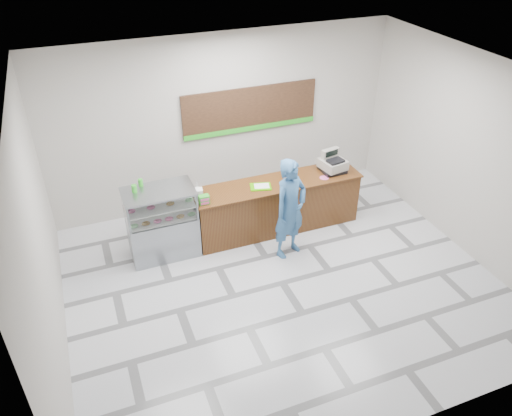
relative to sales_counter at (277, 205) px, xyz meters
name	(u,v)px	position (x,y,z in m)	size (l,w,h in m)	color
floor	(283,283)	(-0.55, -1.55, -0.52)	(7.00, 7.00, 0.00)	silver
back_wall	(224,122)	(-0.55, 1.45, 1.23)	(7.00, 7.00, 0.00)	#B6B0A7
ceiling	(290,82)	(-0.55, -1.55, 2.98)	(7.00, 7.00, 0.00)	silver
sales_counter	(277,205)	(0.00, 0.00, 0.00)	(3.26, 0.76, 1.03)	#5D3615
display_case	(162,222)	(-2.22, 0.00, 0.16)	(1.22, 0.72, 1.33)	gray
menu_board	(250,110)	(0.00, 1.41, 1.42)	(2.80, 0.06, 0.90)	black
cash_register	(332,164)	(1.16, 0.03, 0.67)	(0.51, 0.52, 0.41)	black
card_terminal	(337,171)	(1.23, -0.04, 0.53)	(0.08, 0.16, 0.04)	black
serving_tray	(261,187)	(-0.36, -0.05, 0.52)	(0.44, 0.37, 0.02)	#42B500
napkin_box	(198,192)	(-1.50, 0.08, 0.58)	(0.15, 0.15, 0.13)	white
straw_cup	(198,191)	(-1.50, 0.14, 0.58)	(0.08, 0.08, 0.13)	silver
promo_box	(204,200)	(-1.48, -0.22, 0.59)	(0.18, 0.12, 0.16)	green
donut_decal	(324,178)	(0.89, -0.17, 0.52)	(0.18, 0.18, 0.00)	#DC5393
green_cup_left	(134,189)	(-2.60, 0.10, 0.88)	(0.09, 0.09, 0.14)	green
green_cup_right	(141,183)	(-2.46, 0.27, 0.88)	(0.08, 0.08, 0.13)	green
customer	(290,209)	(-0.10, -0.80, 0.43)	(0.69, 0.45, 1.89)	#346294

